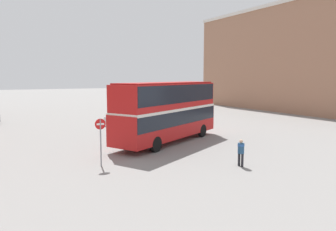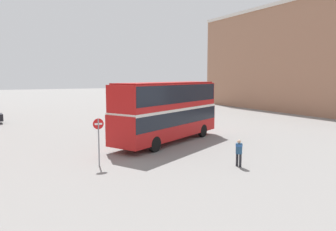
% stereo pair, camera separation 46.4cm
% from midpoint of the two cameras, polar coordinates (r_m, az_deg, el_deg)
% --- Properties ---
extents(ground_plane, '(240.00, 240.00, 0.00)m').
position_cam_midpoint_polar(ground_plane, '(25.39, -2.86, -4.75)').
color(ground_plane, gray).
extents(building_row_right, '(10.88, 35.56, 15.60)m').
position_cam_midpoint_polar(building_row_right, '(53.84, 22.76, 9.16)').
color(building_row_right, '#9E7056').
rests_on(building_row_right, ground_plane).
extents(double_decker_bus, '(10.83, 7.40, 4.64)m').
position_cam_midpoint_polar(double_decker_bus, '(25.19, 0.53, 1.31)').
color(double_decker_bus, red).
rests_on(double_decker_bus, ground_plane).
extents(pedestrian_foreground, '(0.44, 0.44, 1.55)m').
position_cam_midpoint_polar(pedestrian_foreground, '(18.99, 12.94, -5.91)').
color(pedestrian_foreground, '#232328').
rests_on(pedestrian_foreground, ground_plane).
extents(parked_car_kerb_near, '(4.48, 2.39, 1.44)m').
position_cam_midpoint_polar(parked_car_kerb_near, '(34.73, -6.75, -0.44)').
color(parked_car_kerb_near, silver).
rests_on(parked_car_kerb_near, ground_plane).
extents(no_entry_sign, '(0.62, 0.08, 2.73)m').
position_cam_midpoint_polar(no_entry_sign, '(18.92, -11.31, -3.24)').
color(no_entry_sign, gray).
rests_on(no_entry_sign, ground_plane).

